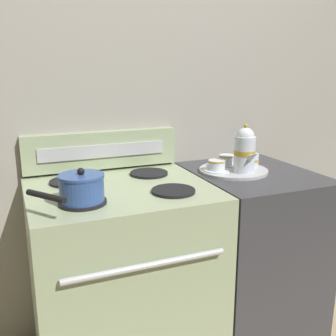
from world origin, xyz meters
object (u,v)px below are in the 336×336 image
(stove, at_px, (123,280))
(serving_tray, at_px, (233,170))
(creamer_jug, at_px, (252,160))
(teapot, at_px, (245,150))
(teacup_left, at_px, (227,160))
(teacup_right, at_px, (217,166))
(saucepan, at_px, (81,188))

(stove, bearing_deg, serving_tray, 3.86)
(serving_tray, relative_size, creamer_jug, 4.72)
(stove, xyz_separation_m, serving_tray, (0.60, 0.04, 0.46))
(stove, distance_m, serving_tray, 0.75)
(serving_tray, relative_size, teapot, 1.44)
(teacup_left, distance_m, creamer_jug, 0.13)
(teapot, height_order, teacup_left, teapot)
(serving_tray, bearing_deg, creamer_jug, -2.89)
(teacup_right, bearing_deg, stove, -175.30)
(teacup_right, height_order, creamer_jug, creamer_jug)
(serving_tray, distance_m, teapot, 0.14)
(teacup_right, distance_m, creamer_jug, 0.20)
(serving_tray, bearing_deg, teacup_left, 81.83)
(teacup_right, bearing_deg, teacup_left, 37.73)
(teacup_right, bearing_deg, serving_tray, -0.59)
(teapot, distance_m, teacup_right, 0.16)
(saucepan, relative_size, creamer_jug, 3.99)
(serving_tray, bearing_deg, teacup_right, 179.41)
(stove, distance_m, teapot, 0.84)
(stove, xyz_separation_m, creamer_jug, (0.70, 0.03, 0.50))
(saucepan, height_order, teapot, teapot)
(stove, height_order, teacup_right, teacup_right)
(saucepan, height_order, teacup_left, saucepan)
(stove, xyz_separation_m, saucepan, (-0.19, -0.15, 0.52))
(stove, height_order, serving_tray, serving_tray)
(serving_tray, xyz_separation_m, teapot, (0.02, -0.07, 0.12))
(teacup_left, distance_m, teacup_right, 0.14)
(teacup_left, bearing_deg, stove, -168.43)
(teapot, bearing_deg, teacup_right, 148.22)
(saucepan, distance_m, teacup_right, 0.72)
(saucepan, distance_m, teacup_left, 0.85)
(teapot, bearing_deg, creamer_jug, 35.54)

